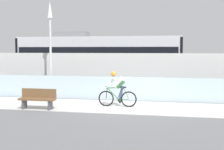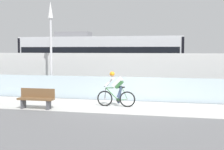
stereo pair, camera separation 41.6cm
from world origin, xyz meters
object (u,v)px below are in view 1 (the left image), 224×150
object	(u,v)px
tram	(99,60)
lamp_post_antenna	(50,37)
bench	(38,98)
cyclist_on_bike	(118,90)

from	to	relation	value
tram	lamp_post_antenna	size ratio (longest dim) A/B	2.13
bench	lamp_post_antenna	bearing A→B (deg)	103.11
lamp_post_antenna	bench	size ratio (longest dim) A/B	3.25
tram	bench	bearing A→B (deg)	-95.29
lamp_post_antenna	bench	bearing A→B (deg)	-76.89
cyclist_on_bike	bench	distance (m)	3.55
cyclist_on_bike	lamp_post_antenna	xyz separation A→B (m)	(-4.10, 2.15, 2.51)
tram	lamp_post_antenna	world-z (taller)	lamp_post_antenna
tram	bench	distance (m)	8.29
bench	cyclist_on_bike	bearing A→B (deg)	21.31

